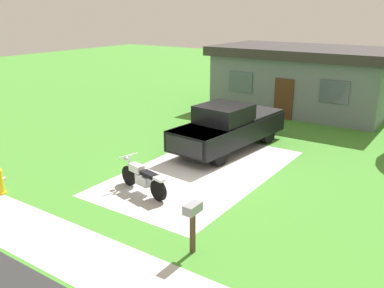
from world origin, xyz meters
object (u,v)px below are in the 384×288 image
(motorcycle, at_px, (143,178))
(mailbox, at_px, (193,215))
(neighbor_house, at_px, (302,78))
(pickup_truck, at_px, (230,126))

(motorcycle, relative_size, mailbox, 1.73)
(mailbox, distance_m, neighbor_house, 15.87)
(motorcycle, distance_m, mailbox, 3.76)
(motorcycle, xyz_separation_m, pickup_truck, (0.10, 5.29, 0.48))
(motorcycle, distance_m, pickup_truck, 5.31)
(motorcycle, distance_m, neighbor_house, 13.67)
(mailbox, bearing_deg, pickup_truck, 113.20)
(pickup_truck, bearing_deg, motorcycle, -91.12)
(motorcycle, xyz_separation_m, neighbor_house, (0.00, 13.60, 1.32))
(mailbox, height_order, neighbor_house, neighbor_house)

